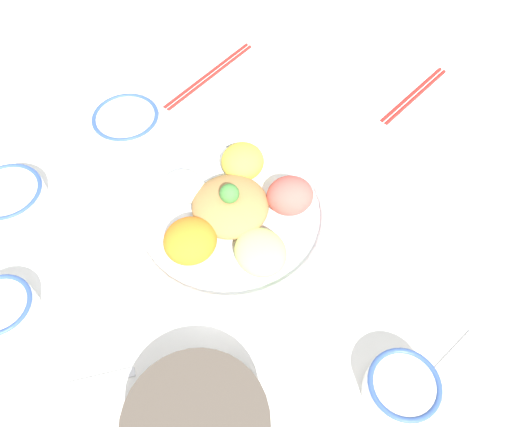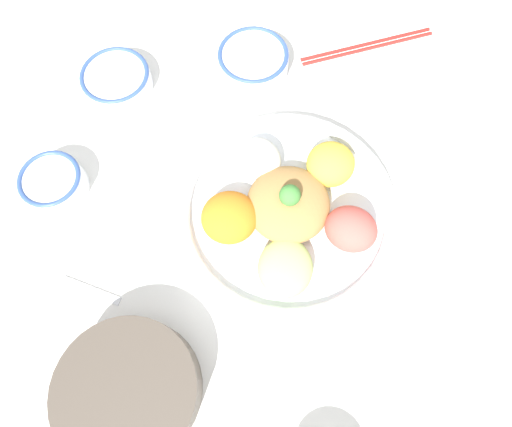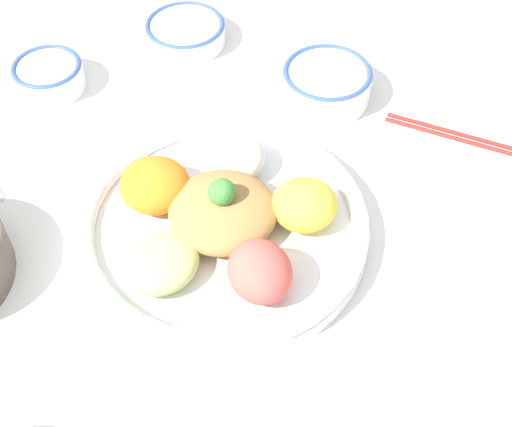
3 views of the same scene
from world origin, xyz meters
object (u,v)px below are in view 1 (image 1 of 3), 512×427
(sauce_bowl_red, at_px, (401,388))
(serving_spoon_main, at_px, (472,335))
(sauce_bowl_dark, at_px, (2,309))
(serving_spoon_extra, at_px, (69,387))
(rice_bowl_blue, at_px, (9,195))
(side_serving_bowl, at_px, (197,427))
(chopsticks_pair_near, at_px, (414,94))
(salad_platter, at_px, (234,213))
(chopsticks_pair_far, at_px, (209,74))
(rice_bowl_plain, at_px, (127,124))

(sauce_bowl_red, xyz_separation_m, serving_spoon_main, (-0.11, -0.08, -0.02))
(sauce_bowl_dark, height_order, serving_spoon_main, sauce_bowl_dark)
(sauce_bowl_dark, relative_size, serving_spoon_main, 0.80)
(serving_spoon_extra, bearing_deg, rice_bowl_blue, 103.82)
(side_serving_bowl, bearing_deg, chopsticks_pair_near, -119.30)
(rice_bowl_blue, bearing_deg, salad_platter, 176.47)
(chopsticks_pair_far, bearing_deg, serving_spoon_extra, -154.50)
(rice_bowl_blue, distance_m, rice_bowl_plain, 0.23)
(chopsticks_pair_far, distance_m, serving_spoon_main, 0.68)
(chopsticks_pair_far, bearing_deg, sauce_bowl_dark, -167.68)
(sauce_bowl_dark, distance_m, rice_bowl_plain, 0.38)
(sauce_bowl_dark, bearing_deg, sauce_bowl_red, 171.06)
(rice_bowl_blue, relative_size, chopsticks_pair_near, 0.70)
(side_serving_bowl, xyz_separation_m, chopsticks_pair_far, (0.05, -0.67, -0.03))
(chopsticks_pair_near, relative_size, serving_spoon_main, 1.39)
(salad_platter, height_order, serving_spoon_main, salad_platter)
(sauce_bowl_dark, relative_size, serving_spoon_extra, 0.70)
(chopsticks_pair_far, xyz_separation_m, serving_spoon_extra, (0.13, 0.62, -0.00))
(serving_spoon_main, bearing_deg, chopsticks_pair_far, -95.04)
(sauce_bowl_dark, xyz_separation_m, serving_spoon_main, (-0.66, 0.00, -0.02))
(salad_platter, relative_size, rice_bowl_blue, 2.82)
(sauce_bowl_red, xyz_separation_m, chopsticks_pair_near, (-0.10, -0.57, -0.02))
(salad_platter, height_order, side_serving_bowl, salad_platter)
(salad_platter, distance_m, sauce_bowl_dark, 0.36)
(side_serving_bowl, bearing_deg, sauce_bowl_red, -166.96)
(chopsticks_pair_far, height_order, serving_spoon_extra, chopsticks_pair_far)
(salad_platter, relative_size, chopsticks_pair_far, 1.57)
(salad_platter, height_order, rice_bowl_plain, salad_platter)
(rice_bowl_plain, bearing_deg, chopsticks_pair_near, -166.77)
(sauce_bowl_red, height_order, side_serving_bowl, side_serving_bowl)
(sauce_bowl_red, bearing_deg, chopsticks_pair_near, -99.83)
(serving_spoon_main, bearing_deg, sauce_bowl_dark, -43.83)
(side_serving_bowl, bearing_deg, chopsticks_pair_far, -85.56)
(rice_bowl_plain, distance_m, serving_spoon_main, 0.66)
(chopsticks_pair_near, bearing_deg, rice_bowl_blue, 153.42)
(sauce_bowl_dark, xyz_separation_m, rice_bowl_plain, (-0.11, -0.36, 0.00))
(rice_bowl_blue, bearing_deg, chopsticks_pair_near, -157.79)
(side_serving_bowl, bearing_deg, salad_platter, -94.10)
(chopsticks_pair_far, relative_size, serving_spoon_main, 1.75)
(rice_bowl_plain, height_order, chopsticks_pair_far, rice_bowl_plain)
(chopsticks_pair_far, bearing_deg, rice_bowl_blue, 174.69)
(sauce_bowl_dark, xyz_separation_m, serving_spoon_extra, (-0.11, 0.10, -0.02))
(chopsticks_pair_near, relative_size, serving_spoon_extra, 1.22)
(rice_bowl_blue, relative_size, side_serving_bowl, 0.65)
(chopsticks_pair_near, height_order, serving_spoon_extra, chopsticks_pair_near)
(salad_platter, distance_m, side_serving_bowl, 0.32)
(chopsticks_pair_near, relative_size, chopsticks_pair_far, 0.80)
(chopsticks_pair_near, bearing_deg, serving_spoon_extra, 178.81)
(salad_platter, height_order, chopsticks_pair_near, salad_platter)
(sauce_bowl_dark, distance_m, chopsticks_pair_far, 0.58)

